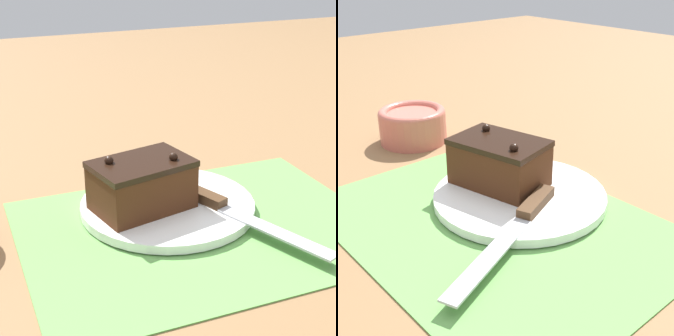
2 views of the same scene
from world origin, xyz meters
The scene contains 5 objects.
ground_plane centered at (0.00, 0.00, 0.00)m, with size 3.00×3.00×0.00m, color olive.
placemat_woven centered at (0.00, 0.00, 0.00)m, with size 0.46×0.34×0.00m, color #609E4C.
cake_plate centered at (0.02, -0.06, 0.01)m, with size 0.24×0.24×0.01m.
chocolate_cake centered at (0.06, -0.06, 0.05)m, with size 0.14×0.11×0.08m.
serving_knife centered at (-0.04, -0.01, 0.02)m, with size 0.11×0.24×0.01m.
Camera 1 is at (0.28, 0.58, 0.36)m, focal length 60.00 mm.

